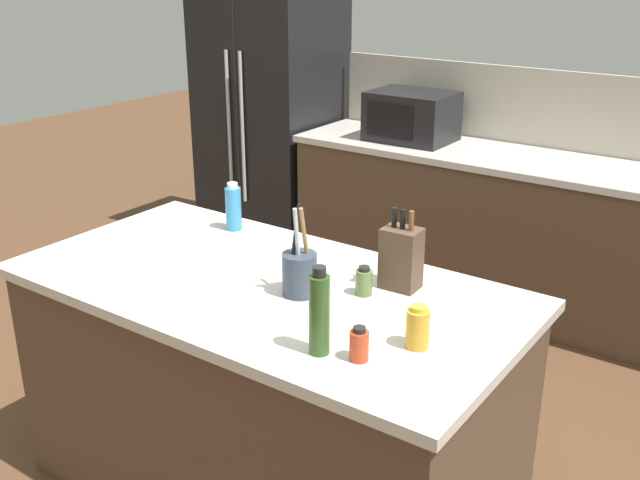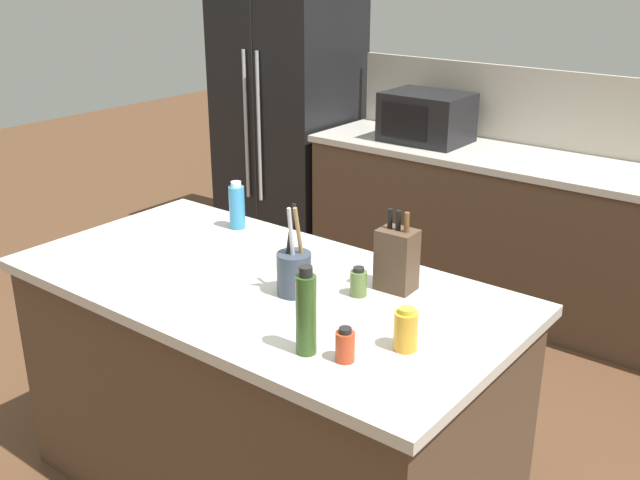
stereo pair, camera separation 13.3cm
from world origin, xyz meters
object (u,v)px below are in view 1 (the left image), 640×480
Objects in this scene: knife_block at (401,258)px; utensil_crock at (300,272)px; spice_jar_paprika at (359,345)px; microwave at (411,116)px; refrigerator at (271,118)px; olive_oil_bottle at (319,313)px; dish_soap_bottle at (233,208)px; honey_jar at (418,328)px; spice_jar_oregano at (364,282)px.

knife_block is 0.91× the size of utensil_crock.
utensil_crock is 0.48m from spice_jar_paprika.
knife_block is at bearing -62.15° from microwave.
refrigerator reaches higher than olive_oil_bottle.
refrigerator reaches higher than utensil_crock.
utensil_crock reaches higher than microwave.
microwave reaches higher than dish_soap_bottle.
olive_oil_bottle is at bearing -66.86° from microwave.
refrigerator is 2.98m from utensil_crock.
microwave is 2.46× the size of dish_soap_bottle.
refrigerator is at bearing 136.17° from honey_jar.
microwave is at bearing 114.78° from spice_jar_oregano.
refrigerator is 2.32m from dish_soap_bottle.
spice_jar_paprika is (2.35, -2.51, 0.06)m from refrigerator.
olive_oil_bottle reaches higher than dish_soap_bottle.
spice_jar_oregano is 0.39m from honey_jar.
dish_soap_bottle is (-0.61, 0.36, 0.01)m from utensil_crock.
honey_jar is (0.22, 0.20, -0.07)m from olive_oil_bottle.
olive_oil_bottle is at bearing -35.61° from dish_soap_bottle.
spice_jar_oregano is at bearing -16.09° from dish_soap_bottle.
spice_jar_paprika is at bearing 15.35° from olive_oil_bottle.
refrigerator is 6.73× the size of olive_oil_bottle.
honey_jar is at bearing -60.78° from microwave.
dish_soap_bottle is 1.21m from honey_jar.
spice_jar_paprika is (1.02, -0.61, -0.05)m from dish_soap_bottle.
utensil_crock reaches higher than spice_jar_paprika.
olive_oil_bottle is 2.04× the size of honey_jar.
spice_jar_paprika is (0.12, 0.03, -0.08)m from olive_oil_bottle.
refrigerator is at bearing 134.88° from spice_jar_oregano.
utensil_crock is 3.08× the size of spice_jar_oregano.
utensil_crock reaches higher than dish_soap_bottle.
dish_soap_bottle is at bearing 170.44° from knife_block.
utensil_crock is at bearing -30.11° from dish_soap_bottle.
spice_jar_oregano is 0.44m from olive_oil_bottle.
refrigerator is 9.00× the size of dish_soap_bottle.
dish_soap_bottle reaches higher than spice_jar_oregano.
olive_oil_bottle is (2.23, -2.55, 0.14)m from refrigerator.
spice_jar_oregano is 0.50× the size of dish_soap_bottle.
utensil_crock is at bearing -70.57° from microwave.
spice_jar_paprika reaches higher than spice_jar_oregano.
spice_jar_paprika is (1.18, -2.46, -0.10)m from microwave.
knife_block is at bearing 106.55° from spice_jar_paprika.
olive_oil_bottle is 2.61× the size of spice_jar_paprika.
olive_oil_bottle is at bearing -89.10° from knife_block.
refrigerator reaches higher than dish_soap_bottle.
utensil_crock reaches higher than olive_oil_bottle.
honey_jar is (0.33, -0.22, 0.02)m from spice_jar_oregano.
refrigerator reaches higher than microwave.
microwave reaches higher than knife_block.
honey_jar is at bearing -10.43° from utensil_crock.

